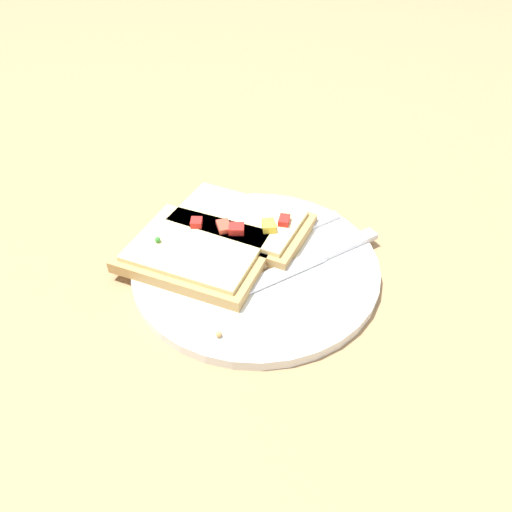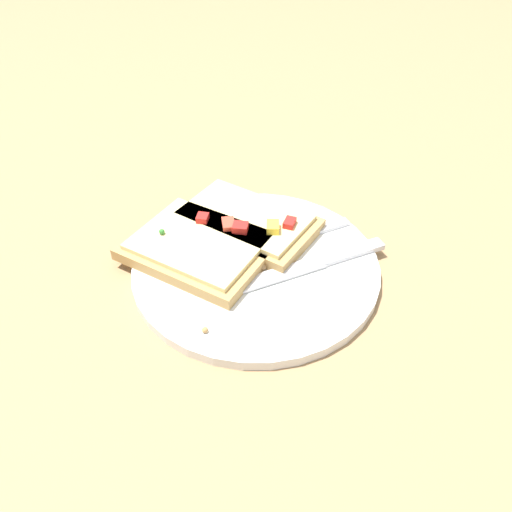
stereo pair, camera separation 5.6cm
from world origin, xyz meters
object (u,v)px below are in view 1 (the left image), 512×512
(fork, at_px, (263,245))
(knife, at_px, (313,259))
(pizza_slice_main, at_px, (197,250))
(plate, at_px, (256,267))
(pizza_slice_corner, at_px, (238,222))

(fork, height_order, knife, knife)
(fork, xyz_separation_m, pizza_slice_main, (-0.07, 0.03, 0.01))
(knife, bearing_deg, pizza_slice_main, -34.40)
(fork, bearing_deg, knife, 124.11)
(plate, bearing_deg, knife, -32.66)
(plate, height_order, knife, knife)
(fork, bearing_deg, pizza_slice_main, -18.48)
(fork, xyz_separation_m, knife, (0.03, -0.05, -0.00))
(pizza_slice_main, bearing_deg, pizza_slice_corner, 72.06)
(fork, relative_size, pizza_slice_corner, 1.03)
(pizza_slice_main, distance_m, pizza_slice_corner, 0.07)
(knife, relative_size, pizza_slice_corner, 1.09)
(knife, bearing_deg, fork, -55.05)
(plate, height_order, pizza_slice_corner, pizza_slice_corner)
(fork, relative_size, knife, 0.94)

